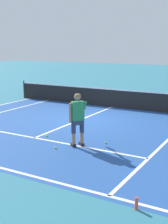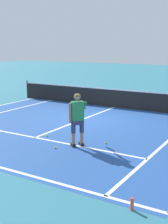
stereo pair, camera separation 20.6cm
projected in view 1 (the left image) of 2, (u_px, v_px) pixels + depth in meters
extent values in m
plane|color=teal|center=(83.00, 119.00, 13.73)|extent=(80.00, 80.00, 0.00)
cube|color=#234C93|center=(65.00, 126.00, 12.50)|extent=(10.98, 9.40, 0.00)
cube|color=white|center=(35.00, 138.00, 10.89)|extent=(8.23, 0.10, 0.01)
cube|color=white|center=(81.00, 119.00, 13.60)|extent=(0.10, 6.40, 0.01)
cube|color=white|center=(166.00, 141.00, 10.50)|extent=(0.10, 9.00, 0.01)
cylinder|color=#333338|center=(24.00, 89.00, 19.10)|extent=(0.08, 0.08, 1.07)
cube|color=black|center=(112.00, 99.00, 16.22)|extent=(11.84, 0.02, 0.91)
cube|color=white|center=(112.00, 89.00, 16.12)|extent=(11.84, 0.03, 0.06)
cube|color=black|center=(73.00, 145.00, 9.99)|extent=(0.28, 0.26, 0.09)
cube|color=black|center=(81.00, 144.00, 10.08)|extent=(0.28, 0.26, 0.09)
cylinder|color=#A37556|center=(74.00, 139.00, 9.90)|extent=(0.11, 0.11, 0.36)
cylinder|color=#2D3351|center=(74.00, 127.00, 9.82)|extent=(0.14, 0.14, 0.41)
cylinder|color=#A37556|center=(82.00, 138.00, 9.99)|extent=(0.11, 0.11, 0.36)
cylinder|color=#2D3351|center=(82.00, 126.00, 9.91)|extent=(0.14, 0.14, 0.41)
cube|color=#2D3351|center=(78.00, 121.00, 9.83)|extent=(0.37, 0.39, 0.20)
cube|color=#28844C|center=(78.00, 111.00, 9.76)|extent=(0.41, 0.43, 0.60)
cylinder|color=#A37556|center=(70.00, 113.00, 9.69)|extent=(0.09, 0.09, 0.62)
cylinder|color=#28844C|center=(85.00, 105.00, 9.90)|extent=(0.26, 0.24, 0.29)
cylinder|color=#A37556|center=(84.00, 108.00, 10.14)|extent=(0.27, 0.25, 0.14)
sphere|color=#A37556|center=(77.00, 97.00, 9.68)|extent=(0.21, 0.21, 0.21)
ellipsoid|color=olive|center=(78.00, 95.00, 9.65)|extent=(0.28, 0.28, 0.12)
cylinder|color=#232326|center=(82.00, 108.00, 10.35)|extent=(0.17, 0.15, 0.03)
cylinder|color=red|center=(80.00, 107.00, 10.49)|extent=(0.09, 0.08, 0.02)
torus|color=red|center=(78.00, 106.00, 10.66)|extent=(0.24, 0.21, 0.30)
cylinder|color=silver|center=(78.00, 106.00, 10.66)|extent=(0.19, 0.16, 0.25)
sphere|color=#CCE02D|center=(56.00, 148.00, 9.75)|extent=(0.07, 0.07, 0.07)
sphere|color=#CCE02D|center=(106.00, 143.00, 10.26)|extent=(0.07, 0.07, 0.07)
sphere|color=#CCE02D|center=(47.00, 136.00, 11.03)|extent=(0.07, 0.07, 0.07)
cylinder|color=#E04C38|center=(136.00, 203.00, 6.12)|extent=(0.07, 0.07, 0.26)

